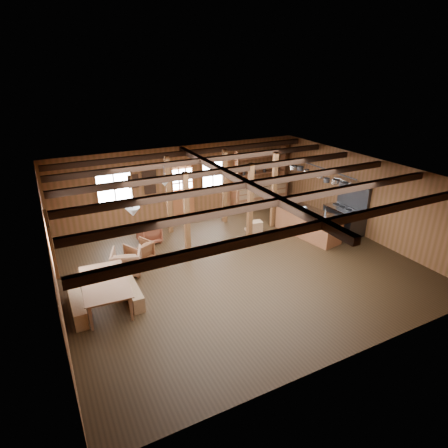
{
  "coord_description": "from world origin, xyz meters",
  "views": [
    {
      "loc": [
        -4.91,
        -8.74,
        5.64
      ],
      "look_at": [
        -0.22,
        0.48,
        1.2
      ],
      "focal_mm": 30.0,
      "sensor_mm": 36.0,
      "label": 1
    }
  ],
  "objects_px": {
    "kitchen_island": "(308,223)",
    "armchair_c": "(127,262)",
    "commercial_range": "(345,215)",
    "armchair_a": "(139,251)",
    "armchair_b": "(149,234)",
    "dining_table": "(108,293)"
  },
  "relations": [
    {
      "from": "kitchen_island",
      "to": "commercial_range",
      "type": "xyz_separation_m",
      "value": [
        1.43,
        -0.32,
        0.13
      ]
    },
    {
      "from": "armchair_b",
      "to": "kitchen_island",
      "type": "bearing_deg",
      "value": 151.95
    },
    {
      "from": "commercial_range",
      "to": "armchair_b",
      "type": "height_order",
      "value": "commercial_range"
    },
    {
      "from": "commercial_range",
      "to": "kitchen_island",
      "type": "bearing_deg",
      "value": 167.52
    },
    {
      "from": "dining_table",
      "to": "armchair_a",
      "type": "bearing_deg",
      "value": -30.6
    },
    {
      "from": "dining_table",
      "to": "armchair_a",
      "type": "distance_m",
      "value": 2.33
    },
    {
      "from": "commercial_range",
      "to": "armchair_b",
      "type": "distance_m",
      "value": 6.99
    },
    {
      "from": "dining_table",
      "to": "armchair_b",
      "type": "height_order",
      "value": "dining_table"
    },
    {
      "from": "armchair_b",
      "to": "armchair_c",
      "type": "xyz_separation_m",
      "value": [
        -1.17,
        -1.71,
        0.06
      ]
    },
    {
      "from": "armchair_a",
      "to": "armchair_b",
      "type": "distance_m",
      "value": 1.29
    },
    {
      "from": "commercial_range",
      "to": "dining_table",
      "type": "xyz_separation_m",
      "value": [
        -8.55,
        -0.73,
        -0.27
      ]
    },
    {
      "from": "armchair_c",
      "to": "armchair_a",
      "type": "bearing_deg",
      "value": -112.31
    },
    {
      "from": "commercial_range",
      "to": "armchair_b",
      "type": "bearing_deg",
      "value": 160.74
    },
    {
      "from": "kitchen_island",
      "to": "armchair_a",
      "type": "height_order",
      "value": "kitchen_island"
    },
    {
      "from": "kitchen_island",
      "to": "armchair_c",
      "type": "bearing_deg",
      "value": 167.88
    },
    {
      "from": "armchair_b",
      "to": "armchair_c",
      "type": "relative_size",
      "value": 0.84
    },
    {
      "from": "kitchen_island",
      "to": "armchair_c",
      "type": "distance_m",
      "value": 6.34
    },
    {
      "from": "kitchen_island",
      "to": "armchair_a",
      "type": "distance_m",
      "value": 5.88
    },
    {
      "from": "commercial_range",
      "to": "armchair_c",
      "type": "bearing_deg",
      "value": 175.62
    },
    {
      "from": "armchair_a",
      "to": "armchair_c",
      "type": "bearing_deg",
      "value": 22.5
    },
    {
      "from": "armchair_b",
      "to": "commercial_range",
      "type": "bearing_deg",
      "value": 153.73
    },
    {
      "from": "armchair_a",
      "to": "armchair_b",
      "type": "xyz_separation_m",
      "value": [
        0.65,
        1.11,
        0.0
      ]
    }
  ]
}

